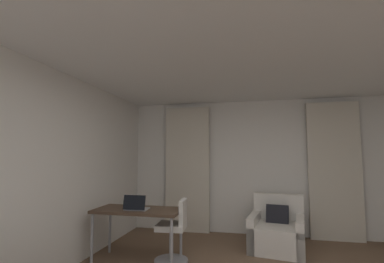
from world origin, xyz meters
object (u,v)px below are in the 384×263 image
Objects in this scene: armchair at (277,232)px; desk_chair at (174,234)px; laptop at (136,207)px; desk at (138,214)px.

desk_chair is at bearing -149.23° from armchair.
laptop reaches higher than desk_chair.
armchair is at bearing 30.77° from desk_chair.
desk_chair reaches higher than desk.
desk is at bearing -172.19° from desk_chair.
laptop is (0.01, -0.09, 0.11)m from desk.
laptop is (-0.52, -0.16, 0.39)m from desk_chair.
armchair is 3.05× the size of laptop.
desk is at bearing -154.53° from armchair.
desk is 0.14m from laptop.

